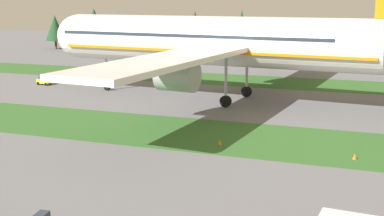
{
  "coord_description": "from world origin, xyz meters",
  "views": [
    {
      "loc": [
        14.99,
        -21.28,
        15.42
      ],
      "look_at": [
        -3.96,
        30.24,
        4.0
      ],
      "focal_mm": 49.11,
      "sensor_mm": 36.0,
      "label": 1
    }
  ],
  "objects_px": {
    "pushback_tractor": "(44,80)",
    "taxiway_marker_0": "(220,142)",
    "airliner": "(221,41)",
    "taxiway_marker_2": "(355,156)"
  },
  "relations": [
    {
      "from": "airliner",
      "to": "pushback_tractor",
      "type": "xyz_separation_m",
      "value": [
        -34.82,
        3.18,
        -8.37
      ]
    },
    {
      "from": "pushback_tractor",
      "to": "taxiway_marker_0",
      "type": "xyz_separation_m",
      "value": [
        42.24,
        -27.39,
        -0.51
      ]
    },
    {
      "from": "taxiway_marker_0",
      "to": "taxiway_marker_2",
      "type": "xyz_separation_m",
      "value": [
        14.02,
        -0.55,
        -0.01
      ]
    },
    {
      "from": "taxiway_marker_2",
      "to": "taxiway_marker_0",
      "type": "bearing_deg",
      "value": 177.76
    },
    {
      "from": "airliner",
      "to": "pushback_tractor",
      "type": "relative_size",
      "value": 27.87
    },
    {
      "from": "taxiway_marker_0",
      "to": "taxiway_marker_2",
      "type": "bearing_deg",
      "value": -2.24
    },
    {
      "from": "taxiway_marker_0",
      "to": "taxiway_marker_2",
      "type": "distance_m",
      "value": 14.03
    },
    {
      "from": "airliner",
      "to": "taxiway_marker_0",
      "type": "distance_m",
      "value": 26.83
    },
    {
      "from": "airliner",
      "to": "taxiway_marker_0",
      "type": "bearing_deg",
      "value": -157.74
    },
    {
      "from": "pushback_tractor",
      "to": "taxiway_marker_2",
      "type": "relative_size",
      "value": 4.52
    }
  ]
}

